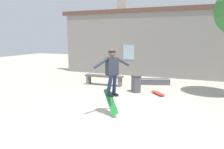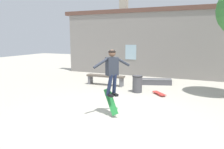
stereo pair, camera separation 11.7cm
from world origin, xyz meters
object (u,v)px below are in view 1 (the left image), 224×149
skater (112,69)px  trash_bin (136,83)px  park_bench (104,78)px  skateboard_flipping (111,101)px  skateboard_resting (158,93)px  skate_ledge (154,81)px

skater → trash_bin: bearing=129.4°
park_bench → trash_bin: trash_bin is taller
skateboard_flipping → trash_bin: bearing=129.1°
skater → skateboard_resting: size_ratio=1.91×
skate_ledge → skateboard_resting: 2.02m
trash_bin → skateboard_flipping: bearing=-88.3°
skate_ledge → trash_bin: trash_bin is taller
park_bench → skateboard_flipping: bearing=-64.0°
park_bench → skateboard_flipping: size_ratio=2.54×
skateboard_resting → skate_ledge: bearing=154.0°
skate_ledge → skateboard_resting: size_ratio=2.17×
skateboard_resting → park_bench: bearing=-147.9°
skate_ledge → skateboard_resting: skate_ledge is taller
skate_ledge → skateboard_flipping: (-0.31, -4.93, 0.29)m
skate_ledge → skater: 5.10m
skateboard_resting → skater: bearing=-57.8°
skate_ledge → skateboard_resting: (0.56, -1.94, -0.08)m
park_bench → trash_bin: (1.87, -0.75, 0.01)m
trash_bin → skater: bearing=-87.7°
skate_ledge → trash_bin: bearing=-121.1°
skater → skateboard_flipping: 1.01m
park_bench → skate_ledge: 2.55m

